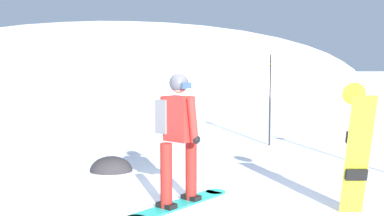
# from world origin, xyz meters

# --- Properties ---
(ground_plane) EXTENTS (300.00, 300.00, 0.00)m
(ground_plane) POSITION_xyz_m (0.00, 0.00, 0.00)
(ground_plane) COLOR white
(ridge_peak_main) EXTENTS (43.13, 38.81, 11.33)m
(ridge_peak_main) POSITION_xyz_m (-7.04, 37.75, 0.00)
(ridge_peak_main) COLOR white
(ridge_peak_main) RESTS_ON ground
(snowboarder_main) EXTENTS (1.28, 1.48, 1.71)m
(snowboarder_main) POSITION_xyz_m (-0.26, -0.22, 0.92)
(snowboarder_main) COLOR #23B7A3
(snowboarder_main) RESTS_ON ground
(spare_snowboard) EXTENTS (0.28, 0.45, 1.61)m
(spare_snowboard) POSITION_xyz_m (1.90, -0.66, 0.82)
(spare_snowboard) COLOR yellow
(spare_snowboard) RESTS_ON ground
(piste_marker_near) EXTENTS (0.20, 0.20, 2.10)m
(piste_marker_near) POSITION_xyz_m (1.66, 4.43, 1.19)
(piste_marker_near) COLOR black
(piste_marker_near) RESTS_ON ground
(rock_dark) EXTENTS (0.73, 0.62, 0.51)m
(rock_dark) POSITION_xyz_m (-1.48, 1.75, 0.00)
(rock_dark) COLOR #282628
(rock_dark) RESTS_ON ground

